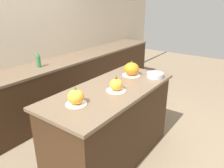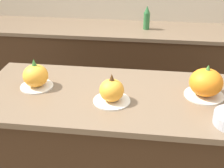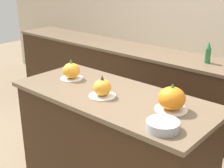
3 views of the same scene
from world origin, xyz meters
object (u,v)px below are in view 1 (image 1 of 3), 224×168
Objects in this scene: pumpkin_cake_center at (116,85)px; pumpkin_cake_right at (131,69)px; mixing_bowl at (155,75)px; bottle_tall at (38,60)px; pumpkin_cake_left at (76,97)px.

pumpkin_cake_right is (0.53, 0.13, 0.02)m from pumpkin_cake_center.
mixing_bowl is (0.64, -0.15, -0.04)m from pumpkin_cake_center.
pumpkin_cake_center is 0.66m from mixing_bowl.
pumpkin_cake_right is at bearing -74.57° from bottle_tall.
pumpkin_cake_right is 1.12× the size of mixing_bowl.
bottle_tall is at bearing 106.49° from mixing_bowl.
mixing_bowl is at bearing -68.43° from pumpkin_cake_right.
bottle_tall reaches higher than mixing_bowl.
bottle_tall is (-0.38, 1.39, -0.01)m from pumpkin_cake_right.
pumpkin_cake_left reaches higher than pumpkin_cake_center.
pumpkin_cake_center reaches higher than mixing_bowl.
pumpkin_cake_left is 1.55m from bottle_tall.
pumpkin_cake_left is at bearing 166.96° from mixing_bowl.
pumpkin_cake_left is 0.87× the size of pumpkin_cake_right.
pumpkin_cake_right is 0.99× the size of bottle_tall.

